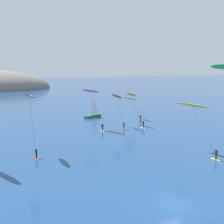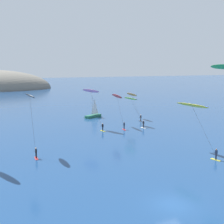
{
  "view_description": "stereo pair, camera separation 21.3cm",
  "coord_description": "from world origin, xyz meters",
  "px_view_note": "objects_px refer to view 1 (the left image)",
  "views": [
    {
      "loc": [
        -15.73,
        -21.6,
        13.66
      ],
      "look_at": [
        3.19,
        23.55,
        5.54
      ],
      "focal_mm": 45.0,
      "sensor_mm": 36.0,
      "label": 1
    },
    {
      "loc": [
        -15.54,
        -21.68,
        13.66
      ],
      "look_at": [
        3.19,
        23.55,
        5.54
      ],
      "focal_mm": 45.0,
      "sensor_mm": 36.0,
      "label": 2
    }
  ],
  "objects_px": {
    "kitesurfer_yellow": "(194,109)",
    "kitesurfer_orange": "(132,97)",
    "kitesurfer_pink": "(91,94)",
    "kitesurfer_black": "(30,101)",
    "kitesurfer_lime": "(132,101)",
    "kitesurfer_red": "(117,99)",
    "sailboat_near": "(92,115)"
  },
  "relations": [
    {
      "from": "kitesurfer_lime",
      "to": "kitesurfer_orange",
      "type": "bearing_deg",
      "value": 62.46
    },
    {
      "from": "kitesurfer_yellow",
      "to": "kitesurfer_black",
      "type": "relative_size",
      "value": 0.93
    },
    {
      "from": "kitesurfer_black",
      "to": "sailboat_near",
      "type": "bearing_deg",
      "value": 54.78
    },
    {
      "from": "kitesurfer_orange",
      "to": "kitesurfer_black",
      "type": "distance_m",
      "value": 34.66
    },
    {
      "from": "kitesurfer_red",
      "to": "kitesurfer_lime",
      "type": "height_order",
      "value": "kitesurfer_red"
    },
    {
      "from": "kitesurfer_yellow",
      "to": "kitesurfer_orange",
      "type": "height_order",
      "value": "kitesurfer_yellow"
    },
    {
      "from": "kitesurfer_black",
      "to": "kitesurfer_lime",
      "type": "height_order",
      "value": "kitesurfer_black"
    },
    {
      "from": "kitesurfer_pink",
      "to": "sailboat_near",
      "type": "bearing_deg",
      "value": 71.2
    },
    {
      "from": "kitesurfer_red",
      "to": "kitesurfer_black",
      "type": "distance_m",
      "value": 24.49
    },
    {
      "from": "kitesurfer_pink",
      "to": "kitesurfer_yellow",
      "type": "relative_size",
      "value": 0.99
    },
    {
      "from": "sailboat_near",
      "to": "kitesurfer_black",
      "type": "height_order",
      "value": "kitesurfer_black"
    },
    {
      "from": "sailboat_near",
      "to": "kitesurfer_red",
      "type": "height_order",
      "value": "kitesurfer_red"
    },
    {
      "from": "sailboat_near",
      "to": "kitesurfer_yellow",
      "type": "xyz_separation_m",
      "value": [
        5.07,
        -34.71,
        6.38
      ]
    },
    {
      "from": "kitesurfer_red",
      "to": "kitesurfer_orange",
      "type": "height_order",
      "value": "kitesurfer_red"
    },
    {
      "from": "sailboat_near",
      "to": "kitesurfer_yellow",
      "type": "relative_size",
      "value": 0.65
    },
    {
      "from": "kitesurfer_pink",
      "to": "kitesurfer_orange",
      "type": "xyz_separation_m",
      "value": [
        13.42,
        7.22,
        -1.9
      ]
    },
    {
      "from": "kitesurfer_yellow",
      "to": "kitesurfer_red",
      "type": "relative_size",
      "value": 1.2
    },
    {
      "from": "kitesurfer_black",
      "to": "kitesurfer_pink",
      "type": "bearing_deg",
      "value": 43.6
    },
    {
      "from": "kitesurfer_lime",
      "to": "kitesurfer_yellow",
      "type": "bearing_deg",
      "value": -91.02
    },
    {
      "from": "kitesurfer_pink",
      "to": "kitesurfer_yellow",
      "type": "distance_m",
      "value": 23.9
    },
    {
      "from": "kitesurfer_yellow",
      "to": "kitesurfer_orange",
      "type": "xyz_separation_m",
      "value": [
        4.02,
        29.19,
        -1.23
      ]
    },
    {
      "from": "sailboat_near",
      "to": "kitesurfer_pink",
      "type": "distance_m",
      "value": 15.2
    },
    {
      "from": "kitesurfer_red",
      "to": "kitesurfer_lime",
      "type": "relative_size",
      "value": 0.99
    },
    {
      "from": "kitesurfer_pink",
      "to": "kitesurfer_lime",
      "type": "distance_m",
      "value": 10.03
    },
    {
      "from": "kitesurfer_red",
      "to": "sailboat_near",
      "type": "bearing_deg",
      "value": 97.77
    },
    {
      "from": "kitesurfer_yellow",
      "to": "kitesurfer_lime",
      "type": "xyz_separation_m",
      "value": [
        0.39,
        22.24,
        -1.42
      ]
    },
    {
      "from": "kitesurfer_black",
      "to": "kitesurfer_lime",
      "type": "xyz_separation_m",
      "value": [
        24.02,
        13.82,
        -2.72
      ]
    },
    {
      "from": "kitesurfer_lime",
      "to": "sailboat_near",
      "type": "bearing_deg",
      "value": 113.66
    },
    {
      "from": "kitesurfer_pink",
      "to": "kitesurfer_red",
      "type": "height_order",
      "value": "kitesurfer_pink"
    },
    {
      "from": "sailboat_near",
      "to": "kitesurfer_red",
      "type": "relative_size",
      "value": 0.78
    },
    {
      "from": "kitesurfer_yellow",
      "to": "kitesurfer_lime",
      "type": "relative_size",
      "value": 1.19
    },
    {
      "from": "sailboat_near",
      "to": "kitesurfer_lime",
      "type": "xyz_separation_m",
      "value": [
        5.46,
        -12.47,
        4.96
      ]
    }
  ]
}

